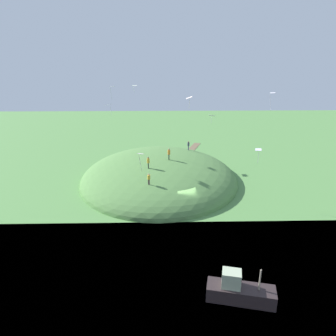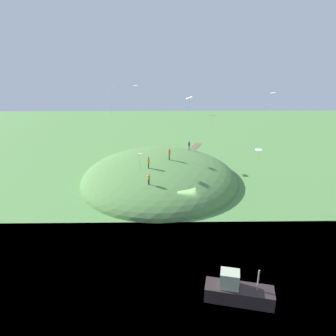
{
  "view_description": "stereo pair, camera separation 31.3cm",
  "coord_description": "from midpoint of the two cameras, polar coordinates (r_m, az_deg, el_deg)",
  "views": [
    {
      "loc": [
        -38.25,
        3.38,
        19.19
      ],
      "look_at": [
        2.36,
        2.45,
        4.67
      ],
      "focal_mm": 33.17,
      "sensor_mm": 36.0,
      "label": 1
    },
    {
      "loc": [
        -38.26,
        3.07,
        19.19
      ],
      "look_at": [
        2.36,
        2.45,
        4.67
      ],
      "focal_mm": 33.17,
      "sensor_mm": 36.0,
      "label": 2
    }
  ],
  "objects": [
    {
      "name": "kite_1",
      "position": [
        53.23,
        -10.47,
        14.33
      ],
      "size": [
        1.04,
        0.91,
        2.25
      ],
      "color": "white"
    },
    {
      "name": "kite_2",
      "position": [
        39.92,
        3.69,
        12.71
      ],
      "size": [
        1.22,
        0.88,
        1.63
      ],
      "color": "silver"
    },
    {
      "name": "dirt_path",
      "position": [
        68.6,
        4.21,
        3.4
      ],
      "size": [
        11.48,
        5.34,
        0.04
      ],
      "primitive_type": "cube",
      "rotation": [
        0.0,
        0.0,
        -0.34
      ],
      "color": "brown",
      "rests_on": "ground_plane"
    },
    {
      "name": "ground_plane",
      "position": [
        42.92,
        3.15,
        -6.92
      ],
      "size": [
        160.0,
        160.0,
        0.0
      ],
      "primitive_type": "plane",
      "color": "#538744"
    },
    {
      "name": "kite_3",
      "position": [
        47.05,
        -11.07,
        11.26
      ],
      "size": [
        1.15,
        1.05,
        1.63
      ],
      "color": "white"
    },
    {
      "name": "person_near_shore",
      "position": [
        41.82,
        -3.76,
        -1.8
      ],
      "size": [
        0.5,
        0.5,
        1.58
      ],
      "rotation": [
        0.0,
        0.0,
        4.41
      ],
      "color": "brown",
      "rests_on": "grass_hill"
    },
    {
      "name": "person_on_hilltop",
      "position": [
        57.35,
        3.62,
        4.33
      ],
      "size": [
        0.47,
        0.47,
        1.66
      ],
      "rotation": [
        0.0,
        0.0,
        3.42
      ],
      "color": "#2D334A",
      "rests_on": "grass_hill"
    },
    {
      "name": "person_watching_kites",
      "position": [
        49.15,
        -0.01,
        2.84
      ],
      "size": [
        0.47,
        0.47,
        1.86
      ],
      "rotation": [
        0.0,
        0.0,
        0.12
      ],
      "color": "black",
      "rests_on": "grass_hill"
    },
    {
      "name": "grass_hill",
      "position": [
        52.03,
        -1.82,
        -1.98
      ],
      "size": [
        29.74,
        25.66,
        7.66
      ],
      "primitive_type": "ellipsoid",
      "color": "#527F41",
      "rests_on": "ground_plane"
    },
    {
      "name": "kite_7",
      "position": [
        35.44,
        -5.3,
        2.29
      ],
      "size": [
        0.75,
        0.86,
        2.22
      ],
      "color": "white"
    },
    {
      "name": "kite_4",
      "position": [
        58.67,
        -6.33,
        14.79
      ],
      "size": [
        1.22,
        0.89,
        1.23
      ],
      "color": "silver"
    },
    {
      "name": "boat_on_lake",
      "position": [
        28.3,
        12.59,
        -21.19
      ],
      "size": [
        2.92,
        5.85,
        3.24
      ],
      "rotation": [
        0.0,
        0.0,
        1.35
      ],
      "color": "#2B2122",
      "rests_on": "lake_water"
    },
    {
      "name": "person_with_child",
      "position": [
        45.95,
        -3.85,
        1.25
      ],
      "size": [
        0.47,
        0.47,
        1.76
      ],
      "rotation": [
        0.0,
        0.0,
        0.18
      ],
      "color": "black",
      "rests_on": "grass_hill"
    },
    {
      "name": "kite_0",
      "position": [
        42.25,
        16.07,
        3.16
      ],
      "size": [
        1.3,
        1.07,
        2.02
      ],
      "color": "white"
    },
    {
      "name": "kite_6",
      "position": [
        42.14,
        18.46,
        12.71
      ],
      "size": [
        0.85,
        0.71,
        2.23
      ],
      "color": "white"
    },
    {
      "name": "kite_5",
      "position": [
        40.43,
        7.85,
        9.46
      ],
      "size": [
        0.81,
        0.89,
        1.11
      ],
      "color": "white"
    }
  ]
}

